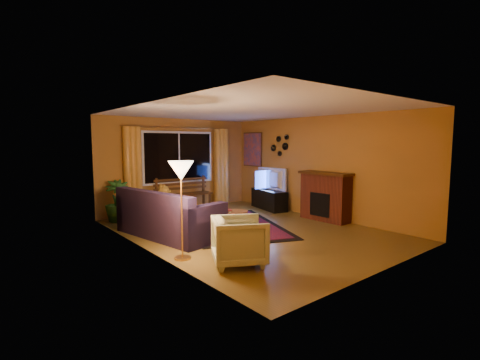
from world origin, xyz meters
TOP-DOWN VIEW (x-y plane):
  - floor at (0.00, 0.00)m, footprint 4.50×6.00m
  - ceiling at (0.00, 0.00)m, footprint 4.50×6.00m
  - wall_back at (0.00, 3.01)m, footprint 4.50×0.02m
  - wall_left at (-2.26, 0.00)m, footprint 0.02×6.00m
  - wall_right at (2.26, 0.00)m, footprint 0.02×6.00m
  - window at (0.00, 2.94)m, footprint 2.00×0.02m
  - curtain_rod at (0.00, 2.90)m, footprint 3.20×0.03m
  - curtain_left at (-1.35, 2.88)m, footprint 0.36×0.36m
  - curtain_right at (1.35, 2.88)m, footprint 0.36×0.36m
  - bench at (-0.02, 2.68)m, footprint 1.58×0.59m
  - potted_plant at (-1.85, 2.59)m, footprint 0.64×0.64m
  - sofa at (-1.49, 0.70)m, footprint 1.36×2.43m
  - dog at (-1.44, 1.21)m, footprint 0.43×0.49m
  - armchair at (-1.43, -1.45)m, footprint 1.01×1.03m
  - floor_lamp at (-2.00, -0.71)m, footprint 0.33×0.33m
  - rug at (-0.00, 0.56)m, footprint 2.97×3.60m
  - coffee_table at (-0.50, 0.27)m, footprint 1.42×1.42m
  - tv_console at (2.00, 1.48)m, footprint 0.72×1.36m
  - television at (2.00, 1.48)m, footprint 0.16×1.07m
  - fireplace at (2.05, -0.40)m, footprint 0.40×1.20m
  - mirror_cluster at (2.21, 1.30)m, footprint 0.06×0.60m
  - painting at (2.22, 2.45)m, footprint 0.04×0.76m

SIDE VIEW (x-z plane):
  - floor at x=0.00m, z-range -0.02..0.00m
  - rug at x=0.00m, z-range 0.00..0.02m
  - coffee_table at x=-0.50m, z-range 0.00..0.42m
  - bench at x=-0.02m, z-range 0.00..0.46m
  - tv_console at x=2.00m, z-range 0.00..0.54m
  - armchair at x=-1.43m, z-range 0.00..0.80m
  - sofa at x=-1.49m, z-range 0.00..0.93m
  - potted_plant at x=-1.85m, z-range 0.00..0.98m
  - fireplace at x=2.05m, z-range 0.00..1.10m
  - dog at x=-1.44m, z-range 0.46..0.91m
  - floor_lamp at x=-2.00m, z-range 0.00..1.57m
  - television at x=2.00m, z-range 0.54..1.15m
  - curtain_left at x=-1.35m, z-range 0.00..2.24m
  - curtain_right at x=1.35m, z-range 0.00..2.24m
  - wall_back at x=0.00m, z-range 0.00..2.50m
  - wall_left at x=-2.26m, z-range 0.00..2.50m
  - wall_right at x=2.26m, z-range 0.00..2.50m
  - window at x=0.00m, z-range 0.80..2.10m
  - painting at x=2.22m, z-range 1.17..2.13m
  - mirror_cluster at x=2.21m, z-range 1.52..2.08m
  - curtain_rod at x=0.00m, z-range 2.23..2.27m
  - ceiling at x=0.00m, z-range 2.50..2.52m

